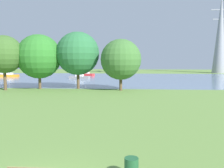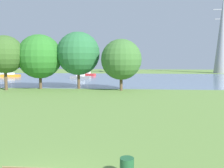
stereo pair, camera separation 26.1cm
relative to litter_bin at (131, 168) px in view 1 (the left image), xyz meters
The scene contains 11 objects.
ground_plane 20.68m from the litter_bin, 99.43° to the left, with size 160.00×160.00×0.00m, color olive.
litter_bin is the anchor object (origin of this frame).
water_surface 48.51m from the litter_bin, 94.00° to the left, with size 140.00×40.00×0.02m, color slate.
sailboat_red 58.81m from the litter_bin, 101.83° to the left, with size 5.03×2.89×7.34m.
sailboat_gray 48.70m from the litter_bin, 103.91° to the left, with size 4.98×2.25×6.65m.
sailboat_orange 60.23m from the litter_bin, 120.96° to the left, with size 4.96×2.13×7.38m.
tree_east_far 32.33m from the litter_bin, 125.67° to the left, with size 5.63×5.63×8.16m.
tree_east_near 31.60m from the litter_bin, 116.70° to the left, with size 6.83×6.83×8.46m.
tree_west_near 30.07m from the litter_bin, 105.83° to the left, with size 6.72×6.72×8.87m.
tree_west_far 27.20m from the litter_bin, 92.83° to the left, with size 6.01×6.01×7.60m.
electricity_pylon 79.92m from the litter_bin, 68.19° to the left, with size 6.40×4.40×25.47m.
Camera 1 is at (3.26, -7.70, 4.69)m, focal length 39.25 mm.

